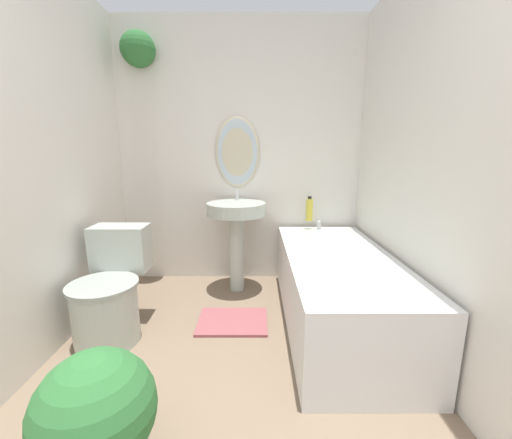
% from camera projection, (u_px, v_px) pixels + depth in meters
% --- Properties ---
extents(wall_back, '(2.35, 0.29, 2.40)m').
position_uv_depth(wall_back, '(235.00, 149.00, 2.93)').
color(wall_back, silver).
rests_on(wall_back, ground_plane).
extents(wall_left, '(0.06, 2.86, 2.40)m').
position_uv_depth(wall_left, '(3.00, 159.00, 1.59)').
color(wall_left, silver).
rests_on(wall_left, ground_plane).
extents(wall_right, '(0.06, 2.86, 2.40)m').
position_uv_depth(wall_right, '(456.00, 159.00, 1.58)').
color(wall_right, silver).
rests_on(wall_right, ground_plane).
extents(toilet, '(0.44, 0.64, 0.72)m').
position_uv_depth(toilet, '(112.00, 292.00, 2.12)').
color(toilet, '#B2BCB2').
rests_on(toilet, ground_plane).
extents(pedestal_sink, '(0.51, 0.51, 0.90)m').
position_uv_depth(pedestal_sink, '(237.00, 222.00, 2.76)').
color(pedestal_sink, '#B2BCB2').
rests_on(pedestal_sink, ground_plane).
extents(bathtub, '(0.73, 1.66, 0.61)m').
position_uv_depth(bathtub, '(338.00, 287.00, 2.26)').
color(bathtub, silver).
rests_on(bathtub, ground_plane).
extents(shampoo_bottle, '(0.06, 0.06, 0.23)m').
position_uv_depth(shampoo_bottle, '(310.00, 209.00, 2.90)').
color(shampoo_bottle, gold).
rests_on(shampoo_bottle, bathtub).
extents(potted_plant, '(0.43, 0.43, 0.54)m').
position_uv_depth(potted_plant, '(98.00, 415.00, 1.13)').
color(potted_plant, '#47474C').
rests_on(potted_plant, ground_plane).
extents(bath_mat, '(0.51, 0.38, 0.02)m').
position_uv_depth(bath_mat, '(234.00, 321.00, 2.31)').
color(bath_mat, '#934C51').
rests_on(bath_mat, ground_plane).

